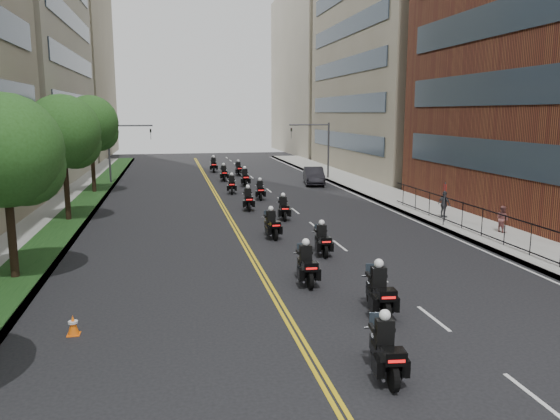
{
  "coord_description": "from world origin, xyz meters",
  "views": [
    {
      "loc": [
        -5.02,
        -10.49,
        6.6
      ],
      "look_at": [
        0.26,
        15.65,
        1.82
      ],
      "focal_mm": 35.0,
      "sensor_mm": 36.0,
      "label": 1
    }
  ],
  "objects_px": {
    "motorcycle_0": "(385,351)",
    "motorcycle_6": "(248,200)",
    "motorcycle_2": "(306,266)",
    "motorcycle_4": "(272,225)",
    "motorcycle_5": "(283,209)",
    "motorcycle_9": "(245,178)",
    "traffic_cone": "(73,325)",
    "motorcycle_10": "(224,174)",
    "pedestrian_b": "(502,219)",
    "motorcycle_1": "(379,293)",
    "motorcycle_7": "(260,191)",
    "motorcycle_12": "(214,165)",
    "motorcycle_11": "(238,169)",
    "parked_sedan": "(314,176)",
    "pedestrian_c": "(444,204)",
    "motorcycle_8": "(232,185)",
    "motorcycle_3": "(322,241)"
  },
  "relations": [
    {
      "from": "motorcycle_2",
      "to": "motorcycle_9",
      "type": "bearing_deg",
      "value": 89.67
    },
    {
      "from": "parked_sedan",
      "to": "motorcycle_12",
      "type": "bearing_deg",
      "value": 133.33
    },
    {
      "from": "motorcycle_12",
      "to": "motorcycle_6",
      "type": "bearing_deg",
      "value": -86.5
    },
    {
      "from": "motorcycle_6",
      "to": "traffic_cone",
      "type": "height_order",
      "value": "motorcycle_6"
    },
    {
      "from": "motorcycle_4",
      "to": "traffic_cone",
      "type": "relative_size",
      "value": 3.71
    },
    {
      "from": "motorcycle_0",
      "to": "motorcycle_6",
      "type": "xyz_separation_m",
      "value": [
        -0.0,
        24.47,
        -0.0
      ]
    },
    {
      "from": "motorcycle_4",
      "to": "pedestrian_c",
      "type": "relative_size",
      "value": 1.41
    },
    {
      "from": "motorcycle_4",
      "to": "motorcycle_5",
      "type": "xyz_separation_m",
      "value": [
        1.64,
        4.81,
        -0.01
      ]
    },
    {
      "from": "motorcycle_10",
      "to": "pedestrian_b",
      "type": "distance_m",
      "value": 29.59
    },
    {
      "from": "motorcycle_6",
      "to": "pedestrian_b",
      "type": "relative_size",
      "value": 1.61
    },
    {
      "from": "motorcycle_1",
      "to": "motorcycle_4",
      "type": "xyz_separation_m",
      "value": [
        -1.43,
        11.73,
        -0.06
      ]
    },
    {
      "from": "motorcycle_6",
      "to": "traffic_cone",
      "type": "xyz_separation_m",
      "value": [
        -8.17,
        -20.13,
        -0.38
      ]
    },
    {
      "from": "motorcycle_2",
      "to": "motorcycle_10",
      "type": "height_order",
      "value": "motorcycle_2"
    },
    {
      "from": "motorcycle_0",
      "to": "motorcycle_6",
      "type": "distance_m",
      "value": 24.47
    },
    {
      "from": "motorcycle_1",
      "to": "pedestrian_c",
      "type": "bearing_deg",
      "value": 60.74
    },
    {
      "from": "motorcycle_0",
      "to": "motorcycle_3",
      "type": "bearing_deg",
      "value": 88.42
    },
    {
      "from": "motorcycle_9",
      "to": "motorcycle_6",
      "type": "bearing_deg",
      "value": -95.35
    },
    {
      "from": "motorcycle_2",
      "to": "motorcycle_6",
      "type": "bearing_deg",
      "value": 92.43
    },
    {
      "from": "motorcycle_8",
      "to": "pedestrian_b",
      "type": "bearing_deg",
      "value": -48.5
    },
    {
      "from": "motorcycle_11",
      "to": "traffic_cone",
      "type": "height_order",
      "value": "motorcycle_11"
    },
    {
      "from": "motorcycle_12",
      "to": "motorcycle_0",
      "type": "bearing_deg",
      "value": -86.96
    },
    {
      "from": "motorcycle_2",
      "to": "motorcycle_10",
      "type": "distance_m",
      "value": 33.07
    },
    {
      "from": "motorcycle_10",
      "to": "motorcycle_0",
      "type": "bearing_deg",
      "value": -89.07
    },
    {
      "from": "motorcycle_3",
      "to": "motorcycle_12",
      "type": "xyz_separation_m",
      "value": [
        -2.12,
        37.09,
        0.09
      ]
    },
    {
      "from": "motorcycle_4",
      "to": "motorcycle_3",
      "type": "bearing_deg",
      "value": -71.08
    },
    {
      "from": "motorcycle_9",
      "to": "motorcycle_11",
      "type": "height_order",
      "value": "motorcycle_9"
    },
    {
      "from": "motorcycle_5",
      "to": "motorcycle_9",
      "type": "xyz_separation_m",
      "value": [
        -0.23,
        16.03,
        0.05
      ]
    },
    {
      "from": "motorcycle_6",
      "to": "motorcycle_11",
      "type": "bearing_deg",
      "value": 87.98
    },
    {
      "from": "motorcycle_7",
      "to": "motorcycle_9",
      "type": "relative_size",
      "value": 0.92
    },
    {
      "from": "parked_sedan",
      "to": "motorcycle_7",
      "type": "bearing_deg",
      "value": -119.58
    },
    {
      "from": "motorcycle_3",
      "to": "motorcycle_9",
      "type": "height_order",
      "value": "motorcycle_9"
    },
    {
      "from": "pedestrian_b",
      "to": "traffic_cone",
      "type": "bearing_deg",
      "value": 106.05
    },
    {
      "from": "motorcycle_6",
      "to": "pedestrian_c",
      "type": "xyz_separation_m",
      "value": [
        11.48,
        -5.83,
        0.28
      ]
    },
    {
      "from": "motorcycle_9",
      "to": "traffic_cone",
      "type": "xyz_separation_m",
      "value": [
        -9.62,
        -32.36,
        -0.41
      ]
    },
    {
      "from": "motorcycle_2",
      "to": "motorcycle_7",
      "type": "height_order",
      "value": "motorcycle_2"
    },
    {
      "from": "motorcycle_0",
      "to": "motorcycle_12",
      "type": "distance_m",
      "value": 49.04
    },
    {
      "from": "motorcycle_5",
      "to": "motorcycle_9",
      "type": "height_order",
      "value": "motorcycle_9"
    },
    {
      "from": "motorcycle_7",
      "to": "motorcycle_9",
      "type": "xyz_separation_m",
      "value": [
        -0.1,
        7.83,
        0.05
      ]
    },
    {
      "from": "motorcycle_2",
      "to": "motorcycle_4",
      "type": "relative_size",
      "value": 1.04
    },
    {
      "from": "motorcycle_9",
      "to": "motorcycle_11",
      "type": "bearing_deg",
      "value": 88.27
    },
    {
      "from": "motorcycle_11",
      "to": "pedestrian_c",
      "type": "bearing_deg",
      "value": -71.64
    },
    {
      "from": "motorcycle_5",
      "to": "motorcycle_1",
      "type": "bearing_deg",
      "value": -85.93
    },
    {
      "from": "motorcycle_2",
      "to": "motorcycle_10",
      "type": "relative_size",
      "value": 1.01
    },
    {
      "from": "motorcycle_0",
      "to": "motorcycle_12",
      "type": "xyz_separation_m",
      "value": [
        -0.4,
        49.03,
        0.06
      ]
    },
    {
      "from": "motorcycle_8",
      "to": "motorcycle_10",
      "type": "relative_size",
      "value": 0.98
    },
    {
      "from": "motorcycle_5",
      "to": "motorcycle_7",
      "type": "distance_m",
      "value": 8.19
    },
    {
      "from": "motorcycle_2",
      "to": "motorcycle_5",
      "type": "xyz_separation_m",
      "value": [
        1.76,
        12.84,
        -0.04
      ]
    },
    {
      "from": "motorcycle_3",
      "to": "motorcycle_11",
      "type": "relative_size",
      "value": 0.97
    },
    {
      "from": "motorcycle_0",
      "to": "motorcycle_1",
      "type": "bearing_deg",
      "value": 77.03
    },
    {
      "from": "motorcycle_7",
      "to": "motorcycle_12",
      "type": "distance_m",
      "value": 20.27
    }
  ]
}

